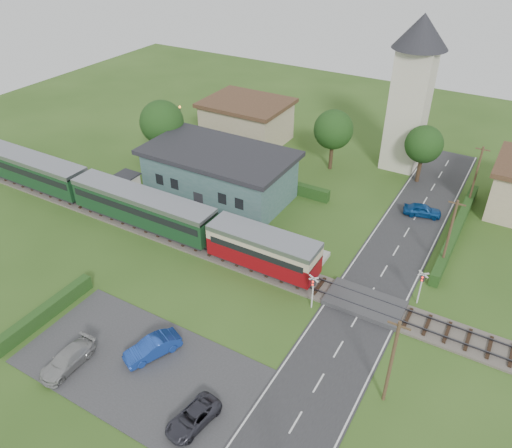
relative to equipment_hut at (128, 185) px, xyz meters
The scene contains 30 objects.
ground 18.82m from the equipment_hut, 16.11° to the right, with size 120.00×120.00×0.00m, color #2D4C19.
railway_track 18.36m from the equipment_hut, 10.08° to the right, with size 76.00×3.20×0.49m.
road 28.53m from the equipment_hut, 10.52° to the right, with size 6.00×70.00×0.05m, color #28282B.
car_park 23.90m from the equipment_hut, 46.19° to the right, with size 17.00×9.00×0.08m, color #333335.
crossing_deck 28.22m from the equipment_hut, ahead, with size 6.20×3.40×0.45m, color #333335.
platform 8.14m from the equipment_hut, ahead, with size 30.00×3.00×0.45m, color gray.
equipment_hut is the anchor object (origin of this frame).
station_building 9.92m from the equipment_hut, 35.92° to the left, with size 16.00×9.00×5.30m.
train 3.68m from the equipment_hut, 61.10° to the right, with size 43.20×2.90×3.40m.
church_tower 33.48m from the equipment_hut, 44.75° to the left, with size 6.00×6.00×17.60m.
house_west 20.05m from the equipment_hut, 81.38° to the left, with size 10.80×8.80×5.50m.
hedge_carpark 18.61m from the equipment_hut, 67.85° to the right, with size 0.80×9.00×1.20m, color #193814.
hedge_roadside 33.98m from the equipment_hut, 18.54° to the left, with size 0.80×18.00×1.20m, color #193814.
hedge_station 13.09m from the equipment_hut, 52.16° to the left, with size 22.00×0.80×1.30m, color #193814.
tree_a 9.73m from the equipment_hut, 102.80° to the left, with size 5.20×5.20×8.00m.
tree_b 24.16m from the equipment_hut, 48.05° to the left, with size 4.60×4.60×7.34m.
tree_c 32.81m from the equipment_hut, 37.29° to the left, with size 4.20×4.20×6.78m.
utility_pole_b 34.14m from the equipment_hut, 19.18° to the right, with size 1.40×0.22×7.00m.
utility_pole_c 32.61m from the equipment_hut, ahead, with size 1.40×0.22×7.00m.
utility_pole_d 36.37m from the equipment_hut, 27.55° to the left, with size 1.40×0.22×7.00m.
crossing_signal_near 25.04m from the equipment_hut, 12.94° to the right, with size 0.84×0.28×3.28m.
crossing_signal_far 31.61m from the equipment_hut, ahead, with size 0.84×0.28×3.28m.
streetlamp_west 15.39m from the equipment_hut, 105.12° to the left, with size 0.30×0.30×5.15m.
streetlamp_east 40.41m from the equipment_hut, 32.67° to the left, with size 0.30×0.30×5.15m.
car_on_road 31.13m from the equipment_hut, 23.95° to the left, with size 1.52×3.77×1.29m, color navy.
car_park_blue 23.04m from the equipment_hut, 43.64° to the right, with size 1.44×4.14×1.36m, color navy.
car_park_silver 23.21m from the equipment_hut, 58.17° to the right, with size 1.75×4.30×1.25m, color #9C9C9C.
car_park_dark 29.46m from the equipment_hut, 40.16° to the right, with size 1.78×3.86×1.07m, color #2E2E37.
pedestrian_near 14.63m from the equipment_hut, ahead, with size 0.56×0.36×1.52m, color gray.
pedestrian_far 1.19m from the equipment_hut, ahead, with size 0.88×0.69×1.81m, color gray.
Camera 1 is at (17.54, -28.40, 27.72)m, focal length 35.00 mm.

